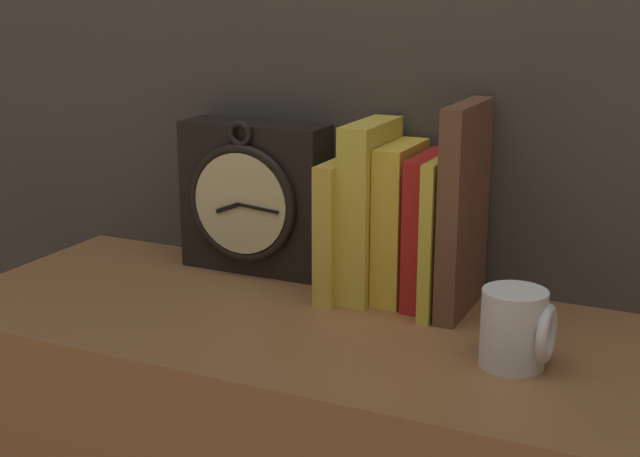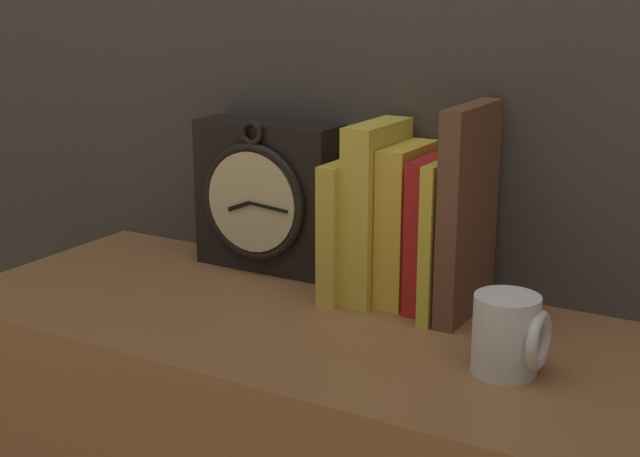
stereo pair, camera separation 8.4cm
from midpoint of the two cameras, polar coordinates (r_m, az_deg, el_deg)
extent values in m
cube|color=black|center=(1.25, -6.07, 1.99)|extent=(0.21, 0.07, 0.21)
torus|color=black|center=(1.22, -7.02, 1.60)|extent=(0.16, 0.01, 0.16)
cylinder|color=beige|center=(1.22, -7.10, 1.57)|extent=(0.14, 0.01, 0.14)
cube|color=black|center=(1.22, -7.90, 1.29)|extent=(0.04, 0.00, 0.02)
cube|color=black|center=(1.20, -5.98, 1.26)|extent=(0.06, 0.00, 0.01)
torus|color=black|center=(1.20, -7.17, 6.04)|extent=(0.04, 0.01, 0.04)
cube|color=gold|center=(1.15, -0.53, 0.12)|extent=(0.03, 0.14, 0.18)
cube|color=yellow|center=(1.14, 1.10, 1.18)|extent=(0.04, 0.13, 0.23)
cube|color=yellow|center=(1.13, 3.03, 0.40)|extent=(0.04, 0.11, 0.20)
cube|color=red|center=(1.12, 4.72, -0.07)|extent=(0.03, 0.12, 0.19)
cube|color=yellow|center=(1.10, 5.71, -0.31)|extent=(0.02, 0.14, 0.19)
cube|color=brown|center=(1.09, 7.01, 1.21)|extent=(0.03, 0.14, 0.26)
cylinder|color=white|center=(0.96, 9.82, -6.35)|extent=(0.07, 0.07, 0.08)
torus|color=white|center=(0.95, 11.84, -6.64)|extent=(0.01, 0.06, 0.06)
camera|label=1|loc=(0.04, -92.31, -0.64)|focal=50.00mm
camera|label=2|loc=(0.04, 87.69, 0.64)|focal=50.00mm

